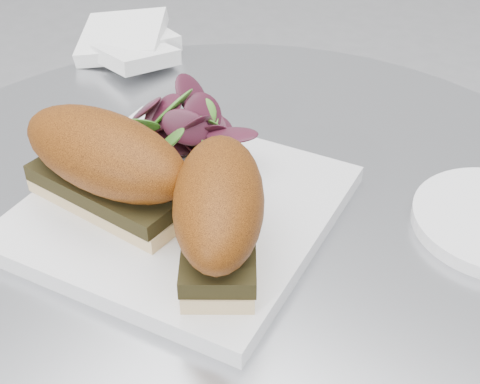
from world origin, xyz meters
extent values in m
cylinder|color=#B6B7BD|center=(0.00, 0.00, 0.72)|extent=(0.70, 0.70, 0.02)
cube|color=white|center=(-0.04, -0.02, 0.74)|extent=(0.27, 0.27, 0.02)
cube|color=beige|center=(-0.08, -0.06, 0.75)|extent=(0.14, 0.06, 0.01)
cube|color=black|center=(-0.08, -0.06, 0.77)|extent=(0.14, 0.06, 0.01)
ellipsoid|color=#76380B|center=(-0.08, -0.06, 0.80)|extent=(0.16, 0.07, 0.06)
cube|color=beige|center=(0.03, -0.06, 0.75)|extent=(0.11, 0.13, 0.01)
cube|color=black|center=(0.03, -0.06, 0.77)|extent=(0.11, 0.13, 0.01)
ellipsoid|color=#76380B|center=(0.03, -0.06, 0.80)|extent=(0.14, 0.16, 0.06)
camera|label=1|loc=(0.26, -0.35, 1.09)|focal=50.00mm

